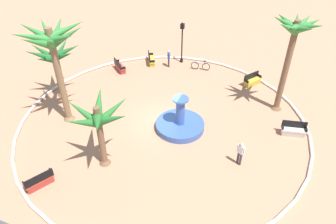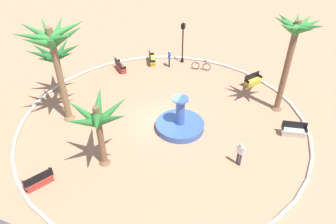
# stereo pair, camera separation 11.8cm
# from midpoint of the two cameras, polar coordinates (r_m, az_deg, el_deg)

# --- Properties ---
(ground_plane) EXTENTS (80.00, 80.00, 0.00)m
(ground_plane) POSITION_cam_midpoint_polar(r_m,az_deg,el_deg) (22.15, -1.05, -1.75)
(ground_plane) COLOR tan
(plaza_curb) EXTENTS (19.91, 19.91, 0.20)m
(plaza_curb) POSITION_cam_midpoint_polar(r_m,az_deg,el_deg) (22.09, -1.06, -1.55)
(plaza_curb) COLOR silver
(plaza_curb) RESTS_ON ground
(fountain) EXTENTS (3.31, 3.31, 2.46)m
(fountain) POSITION_cam_midpoint_polar(r_m,az_deg,el_deg) (21.39, 2.02, -2.22)
(fountain) COLOR #38569E
(fountain) RESTS_ON ground
(palm_tree_near_fountain) EXTENTS (3.87, 3.84, 4.38)m
(palm_tree_near_fountain) POSITION_cam_midpoint_polar(r_m,az_deg,el_deg) (17.36, -12.66, -1.44)
(palm_tree_near_fountain) COLOR brown
(palm_tree_near_fountain) RESTS_ON ground
(palm_tree_by_curb) EXTENTS (4.40, 4.17, 7.02)m
(palm_tree_by_curb) POSITION_cam_midpoint_polar(r_m,az_deg,el_deg) (20.72, -20.33, 11.14)
(palm_tree_by_curb) COLOR brown
(palm_tree_by_curb) RESTS_ON ground
(palm_tree_mid_plaza) EXTENTS (3.28, 3.21, 7.01)m
(palm_tree_mid_plaza) POSITION_cam_midpoint_polar(r_m,az_deg,el_deg) (22.17, 21.67, 12.26)
(palm_tree_mid_plaza) COLOR brown
(palm_tree_mid_plaza) RESTS_ON ground
(palm_tree_far_side) EXTENTS (3.95, 3.86, 4.28)m
(palm_tree_far_side) POSITION_cam_midpoint_polar(r_m,az_deg,el_deg) (24.72, -20.06, 9.28)
(palm_tree_far_side) COLOR brown
(palm_tree_far_side) RESTS_ON ground
(bench_east) EXTENTS (1.32, 1.60, 1.00)m
(bench_east) POSITION_cam_midpoint_polar(r_m,az_deg,el_deg) (26.95, 14.90, 5.45)
(bench_east) COLOR gold
(bench_east) RESTS_ON ground
(bench_west) EXTENTS (1.54, 1.43, 1.00)m
(bench_west) POSITION_cam_midpoint_polar(r_m,az_deg,el_deg) (28.44, -8.85, 8.02)
(bench_west) COLOR #B73D33
(bench_west) RESTS_ON ground
(bench_north) EXTENTS (1.21, 1.64, 1.00)m
(bench_north) POSITION_cam_midpoint_polar(r_m,az_deg,el_deg) (29.35, -3.17, 9.37)
(bench_north) COLOR gold
(bench_north) RESTS_ON ground
(bench_southeast) EXTENTS (1.20, 1.65, 1.00)m
(bench_southeast) POSITION_cam_midpoint_polar(r_m,az_deg,el_deg) (19.10, -22.46, -11.59)
(bench_southeast) COLOR #B73D33
(bench_southeast) RESTS_ON ground
(bench_southwest) EXTENTS (1.67, 0.81, 1.00)m
(bench_southwest) POSITION_cam_midpoint_polar(r_m,az_deg,el_deg) (22.41, 21.65, -3.17)
(bench_southwest) COLOR beige
(bench_southwest) RESTS_ON ground
(lamppost) EXTENTS (0.32, 0.32, 3.84)m
(lamppost) POSITION_cam_midpoint_polar(r_m,az_deg,el_deg) (28.80, 2.45, 13.04)
(lamppost) COLOR black
(lamppost) RESTS_ON ground
(bicycle_red_frame) EXTENTS (1.71, 0.45, 0.94)m
(bicycle_red_frame) POSITION_cam_midpoint_polar(r_m,az_deg,el_deg) (28.39, 5.79, 8.32)
(bicycle_red_frame) COLOR black
(bicycle_red_frame) RESTS_ON ground
(person_cyclist_helmet) EXTENTS (0.33, 0.49, 1.62)m
(person_cyclist_helmet) POSITION_cam_midpoint_polar(r_m,az_deg,el_deg) (28.54, 0.01, 9.86)
(person_cyclist_helmet) COLOR #33333D
(person_cyclist_helmet) RESTS_ON ground
(person_cyclist_photo) EXTENTS (0.49, 0.32, 1.69)m
(person_cyclist_photo) POSITION_cam_midpoint_polar(r_m,az_deg,el_deg) (18.89, 12.82, -7.15)
(person_cyclist_photo) COLOR #33333D
(person_cyclist_photo) RESTS_ON ground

